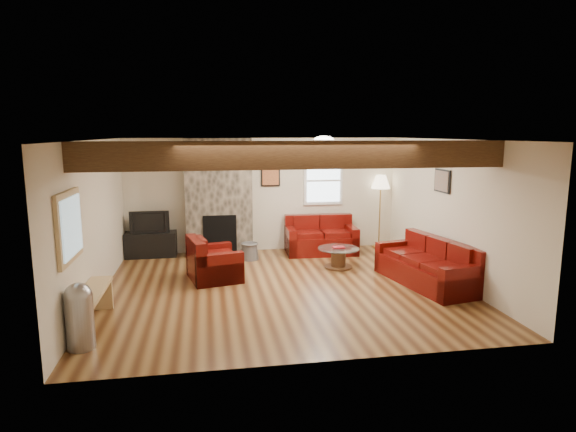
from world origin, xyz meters
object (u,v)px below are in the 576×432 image
(loveseat, at_px, (321,235))
(coffee_table, at_px, (338,258))
(sofa_three, at_px, (426,262))
(armchair_red, at_px, (214,258))
(tv_cabinet, at_px, (151,244))
(television, at_px, (150,221))
(floor_lamp, at_px, (381,186))

(loveseat, height_order, coffee_table, loveseat)
(sofa_three, relative_size, coffee_table, 2.51)
(armchair_red, distance_m, coffee_table, 2.44)
(armchair_red, xyz_separation_m, tv_cabinet, (-1.30, 1.84, -0.12))
(television, bearing_deg, coffee_table, -22.18)
(sofa_three, height_order, loveseat, loveseat)
(sofa_three, xyz_separation_m, armchair_red, (-3.63, 0.92, -0.01))
(armchair_red, bearing_deg, sofa_three, -116.99)
(coffee_table, height_order, television, television)
(coffee_table, bearing_deg, loveseat, 92.91)
(sofa_three, xyz_separation_m, tv_cabinet, (-4.93, 2.76, -0.13))
(sofa_three, distance_m, television, 5.66)
(armchair_red, relative_size, television, 1.18)
(tv_cabinet, height_order, floor_lamp, floor_lamp)
(loveseat, xyz_separation_m, tv_cabinet, (-3.64, 0.30, -0.14))
(television, bearing_deg, tv_cabinet, 0.00)
(loveseat, height_order, floor_lamp, floor_lamp)
(armchair_red, xyz_separation_m, floor_lamp, (3.80, 1.86, 1.04))
(sofa_three, xyz_separation_m, coffee_table, (-1.23, 1.25, -0.19))
(coffee_table, relative_size, tv_cabinet, 0.76)
(loveseat, xyz_separation_m, armchair_red, (-2.34, -1.54, -0.02))
(coffee_table, xyz_separation_m, tv_cabinet, (-3.70, 1.51, 0.07))
(coffee_table, bearing_deg, tv_cabinet, 157.82)
(coffee_table, height_order, tv_cabinet, tv_cabinet)
(tv_cabinet, bearing_deg, loveseat, -4.71)
(coffee_table, bearing_deg, sofa_three, -45.62)
(sofa_three, relative_size, armchair_red, 2.13)
(coffee_table, relative_size, floor_lamp, 0.49)
(coffee_table, xyz_separation_m, floor_lamp, (1.39, 1.53, 1.22))
(loveseat, distance_m, tv_cabinet, 3.66)
(sofa_three, relative_size, tv_cabinet, 1.92)
(sofa_three, bearing_deg, television, -130.22)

